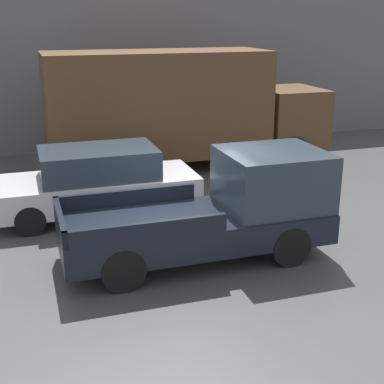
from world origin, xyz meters
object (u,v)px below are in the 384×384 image
at_px(delivery_truck, 178,107).
at_px(newspaper_box, 226,127).
at_px(car, 95,182).
at_px(pickup_truck, 223,209).

xyz_separation_m(delivery_truck, newspaper_box, (2.69, 2.77, -1.33)).
xyz_separation_m(car, newspaper_box, (5.76, 6.23, -0.27)).
bearing_deg(pickup_truck, delivery_truck, 80.90).
bearing_deg(delivery_truck, pickup_truck, -99.10).
bearing_deg(delivery_truck, car, -131.55).
bearing_deg(delivery_truck, newspaper_box, 45.79).
distance_m(pickup_truck, newspaper_box, 9.99).
distance_m(delivery_truck, newspaper_box, 4.08).
relative_size(car, newspaper_box, 4.49).
bearing_deg(newspaper_box, pickup_truck, -111.95).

